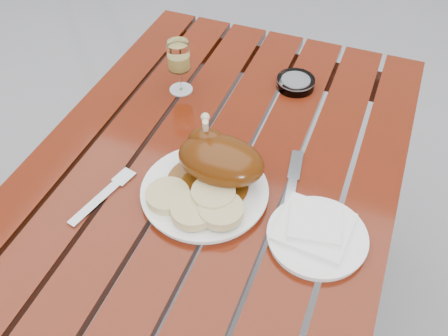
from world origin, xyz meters
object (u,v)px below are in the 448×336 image
Objects in this scene: wine_glass at (179,67)px; dinner_plate at (205,192)px; ashtray at (296,83)px; table at (213,264)px; side_plate at (317,237)px.

dinner_plate is at bearing -57.57° from wine_glass.
dinner_plate is 2.68× the size of ashtray.
ashtray is at bearing 23.94° from wine_glass.
table is at bearing -104.53° from ashtray.
dinner_plate is 1.36× the size of side_plate.
ashtray is at bearing 75.47° from table.
wine_glass is 0.30m from ashtray.
side_plate is (0.26, -0.10, 0.38)m from table.
wine_glass reaches higher than table.
ashtray is at bearing 79.97° from dinner_plate.
dinner_plate is 0.37m from wine_glass.
side_plate is 1.96× the size of ashtray.
wine_glass reaches higher than dinner_plate.
side_plate is at bearing -20.41° from table.
table is 0.54m from wine_glass.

